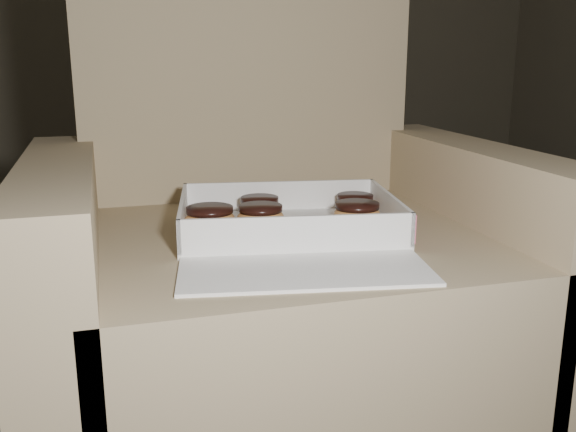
% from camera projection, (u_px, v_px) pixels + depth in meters
% --- Properties ---
extents(floor, '(4.50, 4.50, 0.00)m').
position_uv_depth(floor, '(304.00, 411.00, 1.26)').
color(floor, black).
rests_on(floor, ground).
extents(armchair, '(0.84, 0.71, 0.87)m').
position_uv_depth(armchair, '(278.00, 284.00, 1.17)').
color(armchair, tan).
rests_on(armchair, floor).
extents(bakery_box, '(0.42, 0.47, 0.06)m').
position_uv_depth(bakery_box, '(292.00, 231.00, 1.04)').
color(bakery_box, white).
rests_on(bakery_box, armchair).
extents(donut_a, '(0.08, 0.08, 0.04)m').
position_uv_depth(donut_a, '(261.00, 216.00, 1.06)').
color(donut_a, '#E9A651').
rests_on(donut_a, bakery_box).
extents(donut_b, '(0.08, 0.08, 0.04)m').
position_uv_depth(donut_b, '(357.00, 213.00, 1.08)').
color(donut_b, '#E9A651').
rests_on(donut_b, bakery_box).
extents(donut_c, '(0.07, 0.07, 0.04)m').
position_uv_depth(donut_c, '(355.00, 203.00, 1.16)').
color(donut_c, '#E9A651').
rests_on(donut_c, bakery_box).
extents(donut_d, '(0.07, 0.07, 0.04)m').
position_uv_depth(donut_d, '(260.00, 206.00, 1.14)').
color(donut_d, '#E9A651').
rests_on(donut_d, bakery_box).
extents(donut_e, '(0.08, 0.08, 0.04)m').
position_uv_depth(donut_e, '(210.00, 218.00, 1.05)').
color(donut_e, '#E9A651').
rests_on(donut_e, bakery_box).
extents(crumb_a, '(0.01, 0.01, 0.00)m').
position_uv_depth(crumb_a, '(378.00, 231.00, 1.04)').
color(crumb_a, black).
rests_on(crumb_a, bakery_box).
extents(crumb_b, '(0.01, 0.01, 0.00)m').
position_uv_depth(crumb_b, '(395.00, 243.00, 0.98)').
color(crumb_b, black).
rests_on(crumb_b, bakery_box).
extents(crumb_c, '(0.01, 0.01, 0.00)m').
position_uv_depth(crumb_c, '(299.00, 242.00, 0.99)').
color(crumb_c, black).
rests_on(crumb_c, bakery_box).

